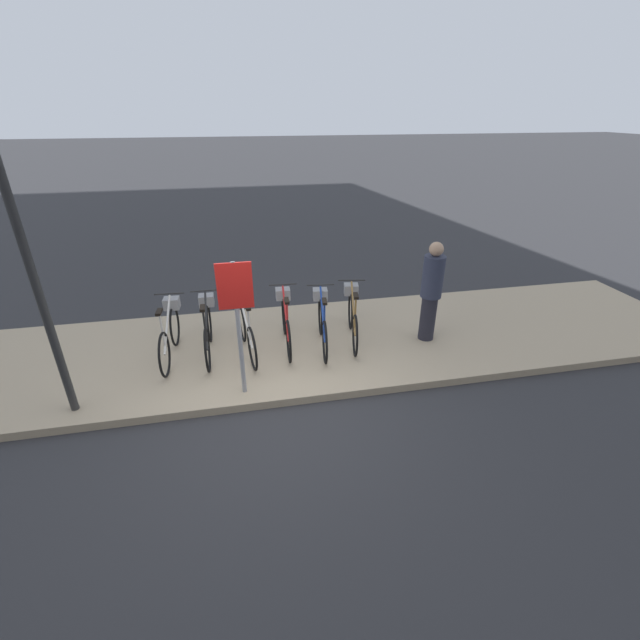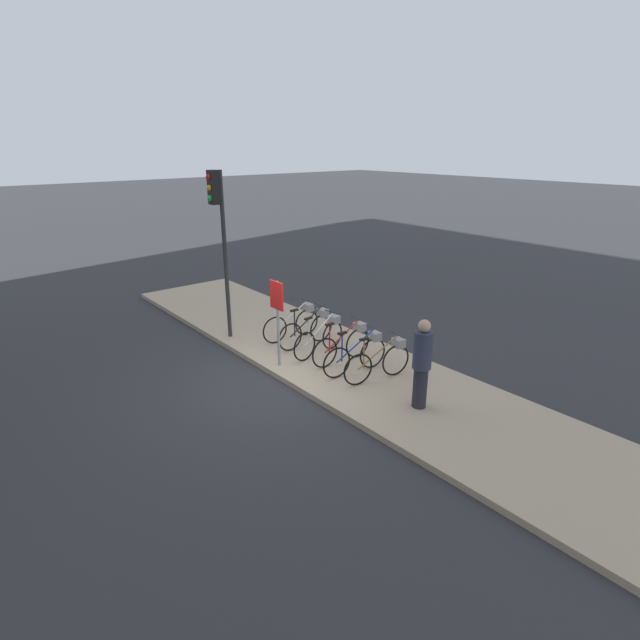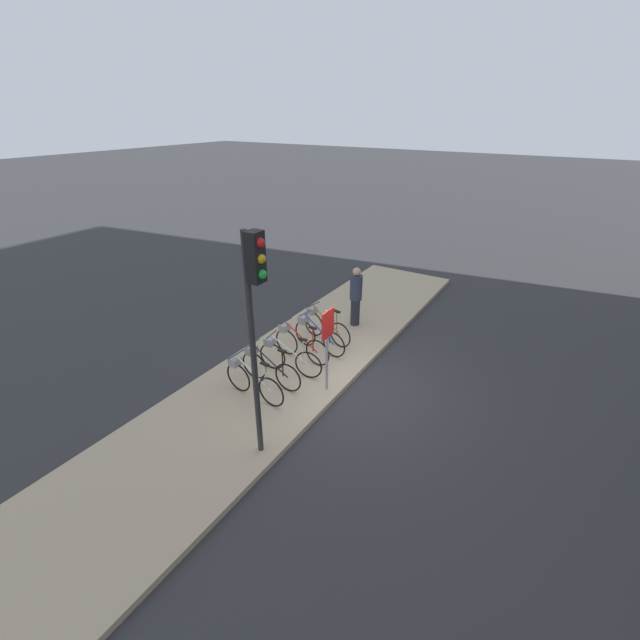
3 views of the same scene
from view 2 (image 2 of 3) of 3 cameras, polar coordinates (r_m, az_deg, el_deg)
ground_plane at (r=10.53m, az=-4.70°, el=-6.90°), size 120.00×120.00×0.00m
sidewalk at (r=11.34m, az=1.55°, el=-4.48°), size 15.30×3.01×0.12m
parked_bicycle_0 at (r=12.22m, az=-2.96°, el=-0.17°), size 0.46×1.60×0.98m
parked_bicycle_1 at (r=11.80m, az=-1.25°, el=-0.88°), size 0.46×1.60×0.98m
parked_bicycle_2 at (r=11.32m, az=0.19°, el=-1.79°), size 0.46×1.59×0.98m
parked_bicycle_3 at (r=10.93m, az=2.87°, el=-2.62°), size 0.46×1.60×0.98m
parked_bicycle_4 at (r=10.46m, az=4.45°, el=-3.73°), size 0.46×1.59×0.98m
parked_bicycle_5 at (r=10.18m, az=7.01°, el=-4.50°), size 0.48×1.58×0.98m
pedestrian at (r=9.08m, az=11.56°, el=-4.74°), size 0.34×0.34×1.69m
traffic_light at (r=11.91m, az=-11.48°, el=10.95°), size 0.24×0.40×4.00m
sign_post at (r=10.45m, az=-4.90°, el=1.27°), size 0.44×0.07×1.89m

